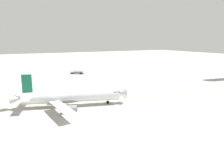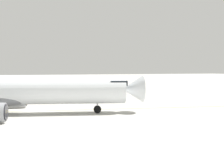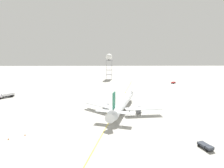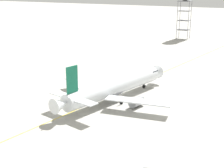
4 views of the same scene
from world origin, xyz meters
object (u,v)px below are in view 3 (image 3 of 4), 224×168
(airliner_main, at_px, (122,104))
(safety_cone_mid, at_px, (8,139))
(baggage_truck_truck, at_px, (205,146))
(safety_cone_near, at_px, (25,135))
(ops_pickup_truck, at_px, (173,82))
(fuel_tanker_truck, at_px, (6,95))
(radar_tower, at_px, (109,58))

(airliner_main, bearing_deg, safety_cone_mid, 142.33)
(baggage_truck_truck, relative_size, safety_cone_near, 7.78)
(airliner_main, xyz_separation_m, ops_pickup_truck, (-72.15, 50.22, -2.41))
(safety_cone_near, height_order, safety_cone_mid, same)
(ops_pickup_truck, distance_m, safety_cone_mid, 129.71)
(fuel_tanker_truck, relative_size, safety_cone_mid, 15.71)
(fuel_tanker_truck, height_order, safety_cone_near, fuel_tanker_truck)
(airliner_main, height_order, safety_cone_near, airliner_main)
(airliner_main, relative_size, safety_cone_near, 69.67)
(fuel_tanker_truck, xyz_separation_m, safety_cone_near, (47.27, 33.37, -1.29))
(fuel_tanker_truck, bearing_deg, ops_pickup_truck, 152.51)
(ops_pickup_truck, relative_size, safety_cone_mid, 9.10)
(ops_pickup_truck, bearing_deg, safety_cone_mid, 3.81)
(airliner_main, bearing_deg, baggage_truck_truck, -130.77)
(ops_pickup_truck, distance_m, radar_tower, 64.90)
(safety_cone_near, bearing_deg, radar_tower, 167.72)
(fuel_tanker_truck, relative_size, safety_cone_near, 15.71)
(ops_pickup_truck, bearing_deg, airliner_main, 10.30)
(radar_tower, xyz_separation_m, safety_cone_mid, (123.91, -30.02, -20.90))
(airliner_main, bearing_deg, ops_pickup_truck, -17.99)
(airliner_main, xyz_separation_m, radar_tower, (-98.65, -5.41, 17.95))
(safety_cone_mid, bearing_deg, fuel_tanker_truck, -149.18)
(airliner_main, relative_size, ops_pickup_truck, 7.65)
(baggage_truck_truck, bearing_deg, fuel_tanker_truck, -140.95)
(baggage_truck_truck, distance_m, safety_cone_mid, 55.48)
(airliner_main, bearing_deg, safety_cone_near, 142.29)
(airliner_main, distance_m, fuel_tanker_truck, 69.70)
(fuel_tanker_truck, distance_m, radar_tower, 97.14)
(safety_cone_mid, bearing_deg, baggage_truck_truck, 83.93)
(ops_pickup_truck, bearing_deg, safety_cone_near, 4.27)
(baggage_truck_truck, bearing_deg, ops_pickup_truck, 145.89)
(airliner_main, relative_size, fuel_tanker_truck, 4.44)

